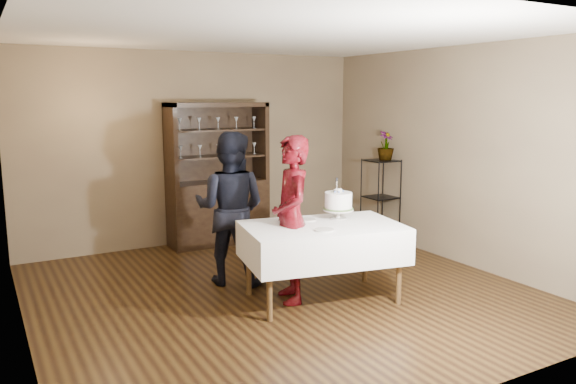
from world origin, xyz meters
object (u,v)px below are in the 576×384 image
object	(u,v)px
cake_table	(322,243)
potted_plant	(386,146)
china_hutch	(218,197)
woman	(292,219)
man	(230,208)
cake	(338,202)
plant_etagere	(380,197)

from	to	relation	value
cake_table	potted_plant	bearing A→B (deg)	37.13
china_hutch	woman	bearing A→B (deg)	-94.98
cake_table	woman	bearing A→B (deg)	153.21
china_hutch	man	size ratio (longest dim) A/B	1.17
man	potted_plant	xyz separation A→B (m)	(2.66, 0.59, 0.54)
cake	potted_plant	xyz separation A→B (m)	(1.76, 1.40, 0.42)
woman	cake_table	bearing A→B (deg)	78.26
plant_etagere	cake	world-z (taller)	cake
plant_etagere	man	world-z (taller)	man
china_hutch	potted_plant	xyz separation A→B (m)	(2.12, -1.08, 0.73)
china_hutch	woman	distance (m)	2.52
china_hutch	man	world-z (taller)	china_hutch
man	woman	bearing A→B (deg)	150.82
plant_etagere	china_hutch	bearing A→B (deg)	153.17
plant_etagere	potted_plant	world-z (taller)	potted_plant
potted_plant	woman	bearing A→B (deg)	-148.83
cake_table	man	bearing A→B (deg)	121.87
plant_etagere	woman	bearing A→B (deg)	-147.78
china_hutch	cake_table	distance (m)	2.64
plant_etagere	woman	size ratio (longest dim) A/B	0.70
cake	china_hutch	bearing A→B (deg)	98.39
cake_table	man	size ratio (longest dim) A/B	1.02
china_hutch	plant_etagere	world-z (taller)	china_hutch
cake	potted_plant	world-z (taller)	potted_plant
cake_table	potted_plant	size ratio (longest dim) A/B	4.19
cake_table	man	world-z (taller)	man
man	cake	xyz separation A→B (m)	(0.90, -0.80, 0.12)
china_hutch	plant_etagere	distance (m)	2.33
plant_etagere	potted_plant	bearing A→B (deg)	-37.19
cake	potted_plant	bearing A→B (deg)	38.47
plant_etagere	cake_table	size ratio (longest dim) A/B	0.69
potted_plant	china_hutch	bearing A→B (deg)	152.94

